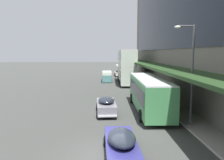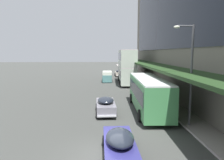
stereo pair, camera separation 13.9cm
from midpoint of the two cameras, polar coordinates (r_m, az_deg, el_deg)
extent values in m
plane|color=#3F403D|center=(12.51, -2.19, -19.00)|extent=(240.00, 240.00, 0.00)
cube|color=beige|center=(39.08, 3.67, 1.54)|extent=(2.86, 10.95, 2.73)
cube|color=black|center=(39.05, 3.67, 2.02)|extent=(2.87, 10.08, 1.20)
cube|color=silver|center=(38.96, 3.69, 3.62)|extent=(2.75, 10.95, 0.12)
cube|color=beige|center=(38.90, 3.70, 5.70)|extent=(2.86, 10.95, 2.73)
cube|color=black|center=(38.90, 3.71, 6.19)|extent=(2.87, 10.08, 1.20)
cube|color=silver|center=(38.89, 3.72, 7.79)|extent=(2.75, 10.95, 0.12)
cube|color=black|center=(44.36, 3.14, 7.32)|extent=(1.27, 0.10, 0.36)
cylinder|color=black|center=(42.80, 1.57, 0.40)|extent=(0.28, 1.01, 1.00)
cylinder|color=black|center=(42.98, 4.96, 0.41)|extent=(0.28, 1.01, 1.00)
cylinder|color=black|center=(35.79, 2.05, -0.92)|extent=(0.28, 1.01, 1.00)
cylinder|color=black|center=(36.01, 6.10, -0.91)|extent=(0.28, 1.01, 1.00)
cylinder|color=black|center=(38.32, 1.86, -0.39)|extent=(0.28, 1.01, 1.00)
cylinder|color=black|center=(38.53, 5.64, -0.38)|extent=(0.28, 1.01, 1.00)
cube|color=#479254|center=(20.87, 9.38, -3.45)|extent=(2.72, 10.50, 2.72)
cube|color=black|center=(20.82, 9.39, -2.57)|extent=(2.74, 9.66, 1.20)
cube|color=silver|center=(20.66, 9.45, 0.40)|extent=(2.62, 10.49, 0.12)
cube|color=black|center=(25.85, 7.33, 1.11)|extent=(1.23, 0.09, 0.36)
cylinder|color=black|center=(24.38, 4.97, -4.76)|extent=(0.28, 1.01, 1.00)
cylinder|color=black|center=(24.76, 10.63, -4.67)|extent=(0.28, 1.01, 1.00)
cylinder|color=black|center=(17.85, 7.28, -9.23)|extent=(0.28, 1.01, 1.00)
cylinder|color=black|center=(18.36, 14.95, -8.95)|extent=(0.28, 1.01, 1.00)
cube|color=beige|center=(51.37, 1.62, 1.64)|extent=(1.79, 4.33, 0.76)
ellipsoid|color=#1E232D|center=(51.10, 1.65, 2.31)|extent=(1.54, 2.40, 0.52)
cube|color=silver|center=(53.56, 1.37, 1.62)|extent=(1.58, 0.17, 0.14)
cube|color=silver|center=(49.23, 1.88, 1.13)|extent=(1.58, 0.17, 0.14)
sphere|color=silver|center=(53.47, 0.89, 1.92)|extent=(0.18, 0.18, 0.18)
sphere|color=silver|center=(53.56, 1.87, 1.92)|extent=(0.18, 0.18, 0.18)
cylinder|color=black|center=(52.64, 0.57, 1.47)|extent=(0.16, 0.64, 0.64)
cylinder|color=black|center=(52.80, 2.37, 1.48)|extent=(0.16, 0.64, 0.64)
cylinder|color=black|center=(50.00, 0.83, 1.17)|extent=(0.16, 0.64, 0.64)
cylinder|color=black|center=(50.18, 2.72, 1.18)|extent=(0.16, 0.64, 0.64)
cube|color=gray|center=(20.02, -1.73, -6.96)|extent=(1.78, 4.16, 0.83)
ellipsoid|color=#1E232D|center=(19.68, -1.70, -5.28)|extent=(1.52, 2.31, 0.51)
cube|color=silver|center=(22.13, -2.00, -6.31)|extent=(1.56, 0.17, 0.14)
cube|color=silver|center=(18.07, -1.39, -9.40)|extent=(1.56, 0.17, 0.14)
sphere|color=silver|center=(22.01, -3.18, -5.54)|extent=(0.18, 0.18, 0.18)
sphere|color=silver|center=(22.05, -0.82, -5.51)|extent=(0.18, 0.18, 0.18)
cylinder|color=black|center=(21.31, -4.12, -6.98)|extent=(0.16, 0.64, 0.64)
cylinder|color=black|center=(21.39, 0.32, -6.92)|extent=(0.16, 0.64, 0.64)
cylinder|color=black|center=(18.85, -4.05, -8.87)|extent=(0.16, 0.64, 0.64)
cylinder|color=black|center=(18.94, 0.98, -8.78)|extent=(0.16, 0.64, 0.64)
cube|color=navy|center=(12.02, 2.07, -17.13)|extent=(1.68, 4.69, 0.70)
ellipsoid|color=#1E232D|center=(11.56, 2.19, -14.76)|extent=(1.46, 2.58, 0.61)
cube|color=silver|center=(14.29, 1.15, -13.95)|extent=(1.55, 0.14, 0.14)
sphere|color=silver|center=(14.15, -0.69, -13.08)|extent=(0.18, 0.18, 0.18)
sphere|color=silver|center=(14.22, 3.01, -12.99)|extent=(0.18, 0.18, 0.18)
cylinder|color=black|center=(13.41, -2.13, -15.65)|extent=(0.15, 0.64, 0.64)
cylinder|color=black|center=(13.53, 5.03, -15.45)|extent=(0.15, 0.64, 0.64)
cube|color=slate|center=(41.87, -1.44, 0.61)|extent=(1.81, 4.32, 1.29)
cube|color=silver|center=(41.79, -1.44, 1.68)|extent=(1.77, 4.24, 0.83)
cube|color=black|center=(41.80, -1.44, 1.56)|extent=(1.84, 3.89, 0.41)
ellipsoid|color=slate|center=(43.94, -1.46, 1.10)|extent=(1.62, 0.62, 1.11)
cylinder|color=black|center=(43.16, -2.61, 0.22)|extent=(0.17, 0.64, 0.64)
cylinder|color=black|center=(43.17, -0.28, 0.23)|extent=(0.17, 0.64, 0.64)
cylinder|color=black|center=(40.69, -2.65, -0.21)|extent=(0.17, 0.64, 0.64)
cylinder|color=black|center=(40.70, -0.19, -0.20)|extent=(0.17, 0.64, 0.64)
cylinder|color=#4C4C51|center=(16.87, 19.96, 0.96)|extent=(0.16, 0.16, 7.35)
cylinder|color=#4C4C51|center=(16.67, 18.54, 13.27)|extent=(1.20, 0.10, 0.10)
ellipsoid|color=silver|center=(16.46, 16.53, 13.15)|extent=(0.44, 0.28, 0.20)
cylinder|color=red|center=(30.20, 9.78, -2.67)|extent=(0.20, 0.20, 0.55)
sphere|color=red|center=(30.15, 9.79, -2.04)|extent=(0.18, 0.18, 0.18)
cylinder|color=red|center=(30.34, 9.72, -2.57)|extent=(0.08, 0.10, 0.08)
cylinder|color=red|center=(30.05, 9.84, -2.66)|extent=(0.08, 0.10, 0.08)
camera|label=1|loc=(0.07, -90.13, -0.02)|focal=35.00mm
camera|label=2|loc=(0.07, 89.87, 0.02)|focal=35.00mm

